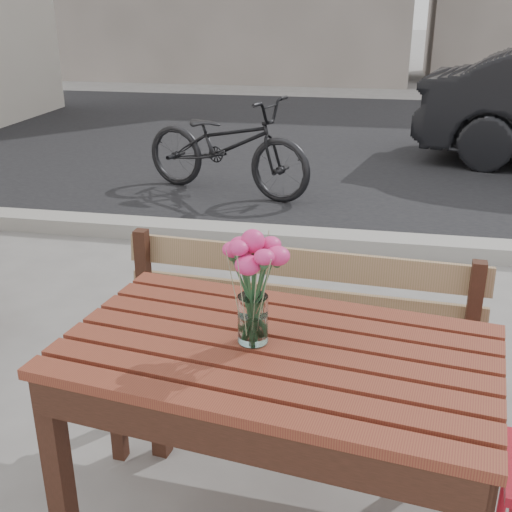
# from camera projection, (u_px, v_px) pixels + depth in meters

# --- Properties ---
(street) EXTENTS (30.00, 8.12, 0.12)m
(street) POSITION_uv_depth(u_px,v_px,m) (330.00, 175.00, 6.84)
(street) COLOR black
(street) RESTS_ON ground
(main_table) EXTENTS (1.41, 0.95, 0.81)m
(main_table) POSITION_uv_depth(u_px,v_px,m) (276.00, 384.00, 1.99)
(main_table) COLOR maroon
(main_table) RESTS_ON ground
(main_bench) EXTENTS (1.50, 0.54, 0.91)m
(main_bench) POSITION_uv_depth(u_px,v_px,m) (294.00, 331.00, 2.56)
(main_bench) COLOR olive
(main_bench) RESTS_ON ground
(main_vase) EXTENTS (0.20, 0.20, 0.36)m
(main_vase) POSITION_uv_depth(u_px,v_px,m) (253.00, 274.00, 1.88)
(main_vase) COLOR white
(main_vase) RESTS_ON main_table
(bicycle) EXTENTS (1.91, 1.17, 0.95)m
(bicycle) POSITION_uv_depth(u_px,v_px,m) (226.00, 145.00, 6.16)
(bicycle) COLOR black
(bicycle) RESTS_ON ground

